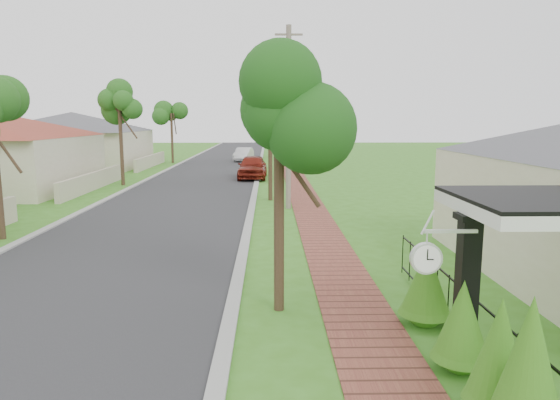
# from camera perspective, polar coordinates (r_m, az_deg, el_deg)

# --- Properties ---
(ground) EXTENTS (160.00, 160.00, 0.00)m
(ground) POSITION_cam_1_polar(r_m,az_deg,el_deg) (9.46, -10.24, -15.63)
(ground) COLOR #3A751C
(ground) RESTS_ON ground
(road) EXTENTS (7.00, 120.00, 0.02)m
(road) POSITION_cam_1_polar(r_m,az_deg,el_deg) (29.10, -10.03, 1.21)
(road) COLOR #28282B
(road) RESTS_ON ground
(kerb_right) EXTENTS (0.30, 120.00, 0.10)m
(kerb_right) POSITION_cam_1_polar(r_m,az_deg,el_deg) (28.77, -2.82, 1.25)
(kerb_right) COLOR #9E9E99
(kerb_right) RESTS_ON ground
(kerb_left) EXTENTS (0.30, 120.00, 0.10)m
(kerb_left) POSITION_cam_1_polar(r_m,az_deg,el_deg) (29.87, -16.97, 1.15)
(kerb_left) COLOR #9E9E99
(kerb_left) RESTS_ON ground
(sidewalk) EXTENTS (1.50, 120.00, 0.03)m
(sidewalk) POSITION_cam_1_polar(r_m,az_deg,el_deg) (28.81, 2.35, 1.26)
(sidewalk) COLOR brown
(sidewalk) RESTS_ON ground
(porch_post) EXTENTS (0.48, 0.48, 2.52)m
(porch_post) POSITION_cam_1_polar(r_m,az_deg,el_deg) (8.58, 20.47, -10.64)
(porch_post) COLOR black
(porch_post) RESTS_ON ground
(picket_fence) EXTENTS (0.03, 8.02, 1.00)m
(picket_fence) POSITION_cam_1_polar(r_m,az_deg,el_deg) (9.78, 20.03, -11.84)
(picket_fence) COLOR black
(picket_fence) RESTS_ON ground
(street_trees) EXTENTS (10.70, 37.65, 5.89)m
(street_trees) POSITION_cam_1_polar(r_m,az_deg,el_deg) (35.59, -8.35, 9.99)
(street_trees) COLOR #382619
(street_trees) RESTS_ON ground
(hedge_row) EXTENTS (0.90, 4.67, 2.03)m
(hedge_row) POSITION_cam_1_polar(r_m,az_deg,el_deg) (8.24, 20.95, -13.71)
(hedge_row) COLOR #1D5E12
(hedge_row) RESTS_ON ground
(far_house_grey) EXTENTS (15.56, 15.56, 4.60)m
(far_house_grey) POSITION_cam_1_polar(r_m,az_deg,el_deg) (45.57, -22.52, 6.43)
(far_house_grey) COLOR beige
(far_house_grey) RESTS_ON ground
(parked_car_red) EXTENTS (1.98, 4.69, 1.58)m
(parked_car_red) POSITION_cam_1_polar(r_m,az_deg,el_deg) (33.94, -3.16, 3.79)
(parked_car_red) COLOR maroon
(parked_car_red) RESTS_ON ground
(parked_car_white) EXTENTS (1.90, 4.07, 1.29)m
(parked_car_white) POSITION_cam_1_polar(r_m,az_deg,el_deg) (48.37, -4.17, 5.20)
(parked_car_white) COLOR silver
(parked_car_white) RESTS_ON ground
(near_tree) EXTENTS (1.87, 1.87, 4.80)m
(near_tree) POSITION_cam_1_polar(r_m,az_deg,el_deg) (9.99, -0.12, 8.37)
(near_tree) COLOR #382619
(near_tree) RESTS_ON ground
(utility_pole) EXTENTS (1.20, 0.24, 7.95)m
(utility_pole) POSITION_cam_1_polar(r_m,az_deg,el_deg) (22.15, 0.98, 9.38)
(utility_pole) COLOR gray
(utility_pole) RESTS_ON ground
(station_clock) EXTENTS (0.98, 0.13, 0.67)m
(station_clock) POSITION_cam_1_polar(r_m,az_deg,el_deg) (7.72, 16.53, -6.19)
(station_clock) COLOR silver
(station_clock) RESTS_ON ground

